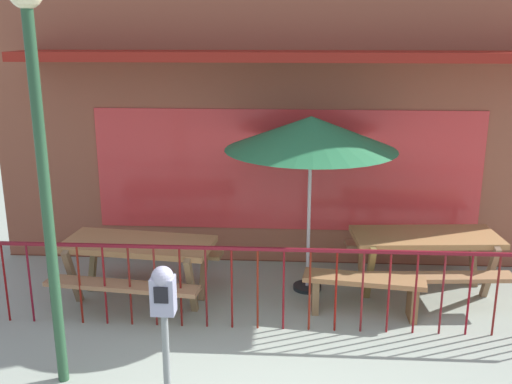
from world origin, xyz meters
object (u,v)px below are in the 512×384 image
object	(u,v)px
picnic_table_left	(139,254)
picnic_table_right	(425,247)
patio_bench	(364,287)
street_lamp	(39,130)
parking_meter_near	(164,309)
patio_umbrella	(311,134)

from	to	relation	value
picnic_table_left	picnic_table_right	size ratio (longest dim) A/B	1.02
patio_bench	street_lamp	size ratio (longest dim) A/B	0.39
picnic_table_left	parking_meter_near	distance (m)	2.76
picnic_table_left	street_lamp	distance (m)	2.53
patio_umbrella	street_lamp	bearing A→B (deg)	-137.28
patio_umbrella	patio_bench	xyz separation A→B (m)	(0.63, -0.67, -1.68)
patio_bench	street_lamp	bearing A→B (deg)	-153.22
picnic_table_right	street_lamp	distance (m)	4.78
patio_bench	parking_meter_near	size ratio (longest dim) A/B	0.93
patio_umbrella	street_lamp	size ratio (longest dim) A/B	0.61
picnic_table_right	patio_bench	world-z (taller)	picnic_table_right
picnic_table_left	patio_bench	bearing A→B (deg)	-4.62
picnic_table_left	patio_umbrella	xyz separation A→B (m)	(2.06, 0.46, 1.42)
patio_bench	parking_meter_near	world-z (taller)	parking_meter_near
picnic_table_left	patio_umbrella	size ratio (longest dim) A/B	0.87
picnic_table_left	patio_bench	world-z (taller)	picnic_table_left
street_lamp	patio_bench	bearing A→B (deg)	26.78
parking_meter_near	patio_bench	bearing A→B (deg)	52.15
picnic_table_left	street_lamp	bearing A→B (deg)	-100.17
picnic_table_right	parking_meter_near	size ratio (longest dim) A/B	1.23
picnic_table_right	patio_bench	distance (m)	1.11
parking_meter_near	street_lamp	world-z (taller)	street_lamp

